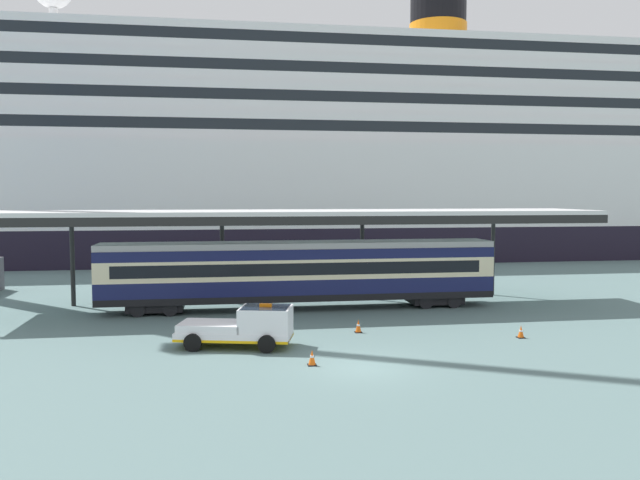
{
  "coord_description": "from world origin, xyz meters",
  "views": [
    {
      "loc": [
        -5.61,
        -24.73,
        6.98
      ],
      "look_at": [
        -0.27,
        9.37,
        4.5
      ],
      "focal_mm": 35.76,
      "sensor_mm": 36.0,
      "label": 1
    }
  ],
  "objects_px": {
    "traffic_cone_near": "(312,358)",
    "service_truck": "(246,326)",
    "cruise_ship": "(398,160)",
    "traffic_cone_far": "(358,326)",
    "traffic_cone_mid": "(521,332)",
    "quay_bollard": "(189,338)",
    "train_carriage": "(300,271)"
  },
  "relations": [
    {
      "from": "traffic_cone_near",
      "to": "quay_bollard",
      "type": "bearing_deg",
      "value": 145.22
    },
    {
      "from": "train_carriage",
      "to": "traffic_cone_near",
      "type": "height_order",
      "value": "train_carriage"
    },
    {
      "from": "train_carriage",
      "to": "traffic_cone_far",
      "type": "relative_size",
      "value": 35.54
    },
    {
      "from": "train_carriage",
      "to": "cruise_ship",
      "type": "bearing_deg",
      "value": 65.74
    },
    {
      "from": "traffic_cone_far",
      "to": "quay_bollard",
      "type": "xyz_separation_m",
      "value": [
        -8.27,
        -2.25,
        0.19
      ]
    },
    {
      "from": "service_truck",
      "to": "traffic_cone_mid",
      "type": "bearing_deg",
      "value": -0.9
    },
    {
      "from": "service_truck",
      "to": "traffic_cone_mid",
      "type": "height_order",
      "value": "service_truck"
    },
    {
      "from": "traffic_cone_near",
      "to": "quay_bollard",
      "type": "relative_size",
      "value": 0.68
    },
    {
      "from": "quay_bollard",
      "to": "traffic_cone_far",
      "type": "bearing_deg",
      "value": 15.24
    },
    {
      "from": "traffic_cone_far",
      "to": "quay_bollard",
      "type": "relative_size",
      "value": 0.69
    },
    {
      "from": "train_carriage",
      "to": "traffic_cone_mid",
      "type": "xyz_separation_m",
      "value": [
        9.68,
        -9.42,
        -2.01
      ]
    },
    {
      "from": "cruise_ship",
      "to": "traffic_cone_far",
      "type": "distance_m",
      "value": 47.07
    },
    {
      "from": "cruise_ship",
      "to": "traffic_cone_mid",
      "type": "distance_m",
      "value": 47.66
    },
    {
      "from": "train_carriage",
      "to": "service_truck",
      "type": "relative_size",
      "value": 4.28
    },
    {
      "from": "traffic_cone_near",
      "to": "service_truck",
      "type": "bearing_deg",
      "value": 125.44
    },
    {
      "from": "service_truck",
      "to": "quay_bollard",
      "type": "distance_m",
      "value": 2.57
    },
    {
      "from": "service_truck",
      "to": "traffic_cone_far",
      "type": "height_order",
      "value": "service_truck"
    },
    {
      "from": "cruise_ship",
      "to": "quay_bollard",
      "type": "xyz_separation_m",
      "value": [
        -22.61,
        -45.78,
        -10.57
      ]
    },
    {
      "from": "service_truck",
      "to": "quay_bollard",
      "type": "height_order",
      "value": "service_truck"
    },
    {
      "from": "traffic_cone_near",
      "to": "traffic_cone_far",
      "type": "bearing_deg",
      "value": 61.04
    },
    {
      "from": "traffic_cone_near",
      "to": "traffic_cone_mid",
      "type": "distance_m",
      "value": 11.28
    },
    {
      "from": "cruise_ship",
      "to": "traffic_cone_near",
      "type": "xyz_separation_m",
      "value": [
        -17.53,
        -49.3,
        -10.76
      ]
    },
    {
      "from": "train_carriage",
      "to": "service_truck",
      "type": "distance_m",
      "value": 9.99
    },
    {
      "from": "cruise_ship",
      "to": "service_truck",
      "type": "xyz_separation_m",
      "value": [
        -20.08,
        -45.72,
        -10.09
      ]
    },
    {
      "from": "train_carriage",
      "to": "traffic_cone_far",
      "type": "xyz_separation_m",
      "value": [
        2.12,
        -7.01,
        -1.98
      ]
    },
    {
      "from": "train_carriage",
      "to": "quay_bollard",
      "type": "bearing_deg",
      "value": -123.6
    },
    {
      "from": "service_truck",
      "to": "traffic_cone_near",
      "type": "relative_size",
      "value": 8.52
    },
    {
      "from": "quay_bollard",
      "to": "service_truck",
      "type": "bearing_deg",
      "value": 1.31
    },
    {
      "from": "train_carriage",
      "to": "traffic_cone_mid",
      "type": "relative_size",
      "value": 38.85
    },
    {
      "from": "cruise_ship",
      "to": "traffic_cone_far",
      "type": "height_order",
      "value": "cruise_ship"
    },
    {
      "from": "service_truck",
      "to": "traffic_cone_near",
      "type": "height_order",
      "value": "service_truck"
    },
    {
      "from": "train_carriage",
      "to": "traffic_cone_far",
      "type": "height_order",
      "value": "train_carriage"
    }
  ]
}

